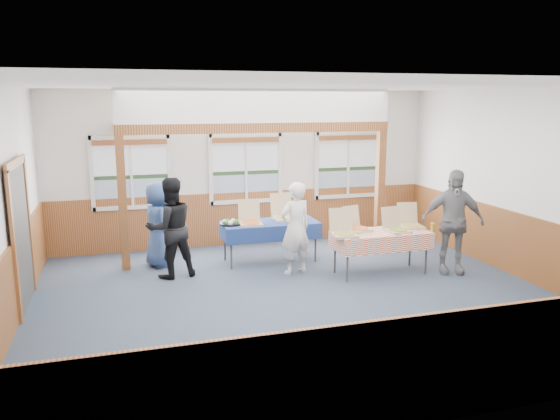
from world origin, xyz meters
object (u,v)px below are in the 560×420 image
Objects in this scene: table_left at (270,225)px; woman_black at (170,228)px; man_blue at (158,225)px; table_right at (381,235)px; person_grey at (452,222)px; woman_white at (295,228)px.

table_left is 1.04× the size of woman_black.
woman_black is 1.11× the size of man_blue.
table_right is 0.93× the size of person_grey.
woman_black is at bearing -178.45° from man_blue.
table_left is 2.09m from table_right.
person_grey reaches higher than man_blue.
table_left and table_right have the same top height.
table_right is 1.10× the size of man_blue.
man_blue is (-0.16, 0.72, -0.09)m from woman_black.
man_blue reaches higher than table_right.
woman_black is at bearing 169.29° from table_right.
table_left is 1.16× the size of man_blue.
person_grey reaches higher than table_right.
woman_black is 0.74m from man_blue.
table_right is 3.62m from woman_black.
woman_white is (0.22, -0.84, 0.11)m from table_left.
woman_white is at bearing -75.68° from table_left.
woman_black is 0.94× the size of person_grey.
table_right is at bearing 153.29° from woman_black.
table_left is at bearing 172.10° from person_grey.
woman_white is 2.13m from woman_black.
person_grey is (1.22, -0.28, 0.22)m from table_right.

